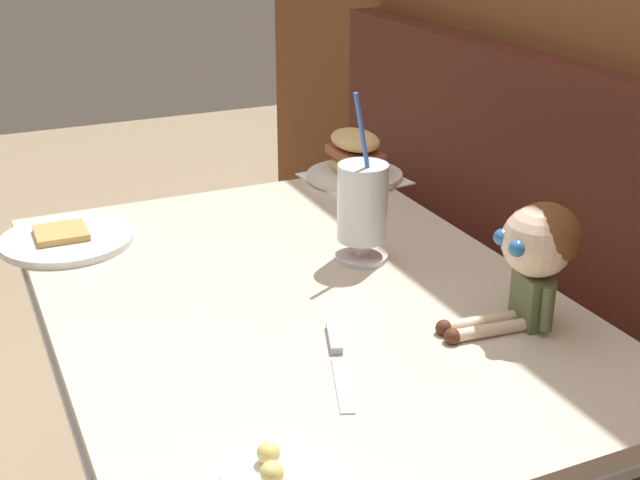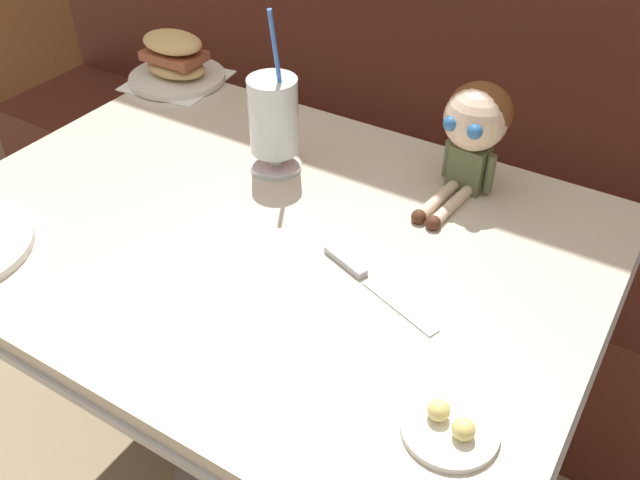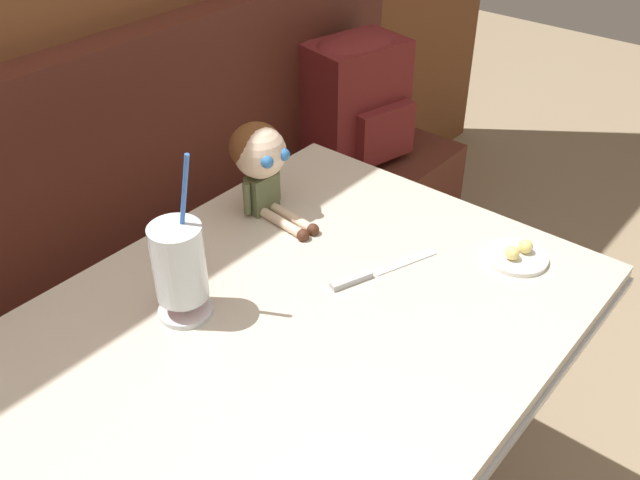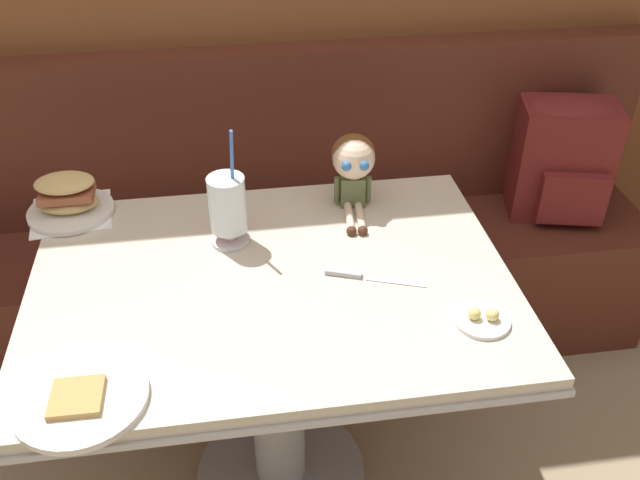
{
  "view_description": "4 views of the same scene",
  "coord_description": "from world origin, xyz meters",
  "px_view_note": "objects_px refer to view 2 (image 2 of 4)",
  "views": [
    {
      "loc": [
        1.18,
        -0.32,
        1.38
      ],
      "look_at": [
        -0.02,
        0.23,
        0.82
      ],
      "focal_mm": 48.29,
      "sensor_mm": 36.0,
      "label": 1
    },
    {
      "loc": [
        0.56,
        -0.54,
        1.43
      ],
      "look_at": [
        0.11,
        0.17,
        0.76
      ],
      "focal_mm": 38.22,
      "sensor_mm": 36.0,
      "label": 2
    },
    {
      "loc": [
        -0.65,
        -0.44,
        1.55
      ],
      "look_at": [
        0.13,
        0.21,
        0.84
      ],
      "focal_mm": 39.29,
      "sensor_mm": 36.0,
      "label": 3
    },
    {
      "loc": [
        -0.08,
        -1.08,
        1.73
      ],
      "look_at": [
        0.12,
        0.23,
        0.8
      ],
      "focal_mm": 39.0,
      "sensor_mm": 36.0,
      "label": 4
    }
  ],
  "objects_px": {
    "seated_doll": "(475,124)",
    "milkshake_glass": "(274,120)",
    "butter_knife": "(360,273)",
    "sandwich_plate": "(175,62)",
    "butter_saucer": "(450,426)"
  },
  "relations": [
    {
      "from": "milkshake_glass",
      "to": "butter_knife",
      "type": "height_order",
      "value": "milkshake_glass"
    },
    {
      "from": "butter_saucer",
      "to": "seated_doll",
      "type": "height_order",
      "value": "seated_doll"
    },
    {
      "from": "sandwich_plate",
      "to": "milkshake_glass",
      "type": "bearing_deg",
      "value": -24.91
    },
    {
      "from": "milkshake_glass",
      "to": "seated_doll",
      "type": "relative_size",
      "value": 1.41
    },
    {
      "from": "milkshake_glass",
      "to": "butter_knife",
      "type": "xyz_separation_m",
      "value": [
        0.28,
        -0.18,
        -0.1
      ]
    },
    {
      "from": "milkshake_glass",
      "to": "butter_knife",
      "type": "bearing_deg",
      "value": -33.11
    },
    {
      "from": "seated_doll",
      "to": "milkshake_glass",
      "type": "bearing_deg",
      "value": -159.13
    },
    {
      "from": "milkshake_glass",
      "to": "seated_doll",
      "type": "bearing_deg",
      "value": 20.87
    },
    {
      "from": "sandwich_plate",
      "to": "butter_knife",
      "type": "distance_m",
      "value": 0.78
    },
    {
      "from": "butter_knife",
      "to": "butter_saucer",
      "type": "bearing_deg",
      "value": -39.79
    },
    {
      "from": "seated_doll",
      "to": "sandwich_plate",
      "type": "bearing_deg",
      "value": 175.07
    },
    {
      "from": "sandwich_plate",
      "to": "seated_doll",
      "type": "relative_size",
      "value": 1.0
    },
    {
      "from": "butter_saucer",
      "to": "milkshake_glass",
      "type": "bearing_deg",
      "value": 143.75
    },
    {
      "from": "milkshake_glass",
      "to": "butter_knife",
      "type": "distance_m",
      "value": 0.35
    },
    {
      "from": "sandwich_plate",
      "to": "seated_doll",
      "type": "height_order",
      "value": "seated_doll"
    }
  ]
}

